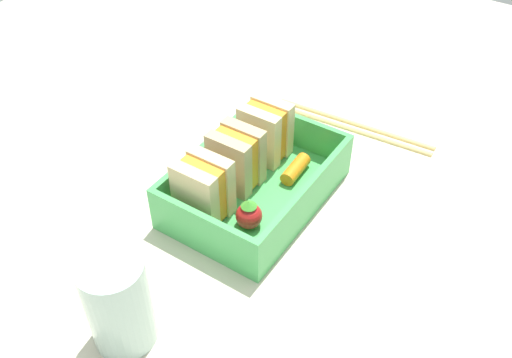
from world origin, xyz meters
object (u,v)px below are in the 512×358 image
object	(u,v)px
sandwich_center	(265,131)
strawberry_far_left	(249,215)
chopstick_pair	(353,125)
sandwich_left	(203,189)
sandwich_center_left	(236,158)
carrot_stick_far_left	(296,169)
drinking_glass	(123,306)

from	to	relation	value
sandwich_center	strawberry_far_left	distance (cm)	10.87
strawberry_far_left	chopstick_pair	xyz separation A→B (cm)	(20.85, -0.68, -2.23)
strawberry_far_left	chopstick_pair	size ratio (longest dim) A/B	0.16
sandwich_left	chopstick_pair	size ratio (longest dim) A/B	0.31
sandwich_center_left	carrot_stick_far_left	distance (cm)	6.56
carrot_stick_far_left	chopstick_pair	world-z (taller)	carrot_stick_far_left
sandwich_center_left	carrot_stick_far_left	size ratio (longest dim) A/B	1.55
sandwich_center_left	chopstick_pair	size ratio (longest dim) A/B	0.31
sandwich_center_left	sandwich_center	bearing A→B (deg)	0.00
sandwich_center	carrot_stick_far_left	size ratio (longest dim) A/B	1.55
sandwich_center	chopstick_pair	world-z (taller)	sandwich_center
strawberry_far_left	chopstick_pair	world-z (taller)	strawberry_far_left
sandwich_left	sandwich_center	size ratio (longest dim) A/B	1.00
sandwich_center	carrot_stick_far_left	distance (cm)	5.16
sandwich_left	strawberry_far_left	xyz separation A→B (cm)	(0.95, -4.46, -1.71)
sandwich_center_left	carrot_stick_far_left	bearing A→B (deg)	-46.70
sandwich_center	drinking_glass	size ratio (longest dim) A/B	0.71
sandwich_left	drinking_glass	xyz separation A→B (cm)	(-13.77, -2.83, 0.08)
sandwich_center	carrot_stick_far_left	xyz separation A→B (cm)	(-1.15, -4.46, -2.33)
sandwich_left	strawberry_far_left	bearing A→B (deg)	-78.02
sandwich_center_left	drinking_glass	size ratio (longest dim) A/B	0.71
sandwich_left	strawberry_far_left	size ratio (longest dim) A/B	1.98
sandwich_center	carrot_stick_far_left	world-z (taller)	sandwich_center
sandwich_center_left	chopstick_pair	distance (cm)	17.67
carrot_stick_far_left	drinking_glass	bearing A→B (deg)	176.01
sandwich_center_left	drinking_glass	distance (cm)	19.34
strawberry_far_left	carrot_stick_far_left	size ratio (longest dim) A/B	0.78
carrot_stick_far_left	chopstick_pair	distance (cm)	12.37
strawberry_far_left	drinking_glass	bearing A→B (deg)	173.69
carrot_stick_far_left	chopstick_pair	size ratio (longest dim) A/B	0.20
sandwich_left	carrot_stick_far_left	world-z (taller)	sandwich_left
carrot_stick_far_left	drinking_glass	distance (cm)	23.51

